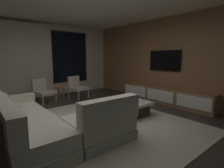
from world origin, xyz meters
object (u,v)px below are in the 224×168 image
object	(u,v)px
book_stack_on_coffee_table	(118,100)
accent_chair_by_curtain	(42,90)
coffee_table	(122,108)
sectional_couch	(45,124)
accent_chair_near_window	(77,86)
mounted_tv	(165,61)
media_console	(165,96)
side_stool	(60,90)

from	to	relation	value
book_stack_on_coffee_table	accent_chair_by_curtain	xyz separation A→B (m)	(-1.00, 2.50, 0.03)
coffee_table	accent_chair_by_curtain	world-z (taller)	accent_chair_by_curtain
sectional_couch	accent_chair_near_window	bearing A→B (deg)	52.16
accent_chair_by_curtain	book_stack_on_coffee_table	bearing A→B (deg)	-68.17
accent_chair_by_curtain	mounted_tv	bearing A→B (deg)	-36.99
sectional_couch	mounted_tv	size ratio (longest dim) A/B	2.24
sectional_couch	mounted_tv	distance (m)	4.08
sectional_couch	media_console	xyz separation A→B (m)	(3.75, 0.08, -0.04)
sectional_couch	mounted_tv	xyz separation A→B (m)	(3.93, 0.28, 1.06)
coffee_table	mounted_tv	bearing A→B (deg)	4.17
coffee_table	book_stack_on_coffee_table	xyz separation A→B (m)	(-0.14, -0.01, 0.22)
book_stack_on_coffee_table	media_console	xyz separation A→B (m)	(1.94, -0.05, -0.15)
media_console	sectional_couch	bearing A→B (deg)	-178.71
coffee_table	side_stool	size ratio (longest dim) A/B	2.52
coffee_table	media_console	world-z (taller)	media_console
media_console	book_stack_on_coffee_table	bearing A→B (deg)	178.60
side_stool	mounted_tv	distance (m)	3.58
sectional_couch	book_stack_on_coffee_table	distance (m)	1.82
coffee_table	accent_chair_near_window	world-z (taller)	accent_chair_near_window
coffee_table	accent_chair_near_window	xyz separation A→B (m)	(0.03, 2.41, 0.25)
media_console	mounted_tv	xyz separation A→B (m)	(0.18, 0.20, 1.10)
accent_chair_near_window	mounted_tv	bearing A→B (deg)	-49.28
book_stack_on_coffee_table	accent_chair_near_window	size ratio (longest dim) A/B	0.38
accent_chair_near_window	coffee_table	bearing A→B (deg)	-90.75
accent_chair_by_curtain	media_console	size ratio (longest dim) A/B	0.25
sectional_couch	accent_chair_by_curtain	distance (m)	2.76
accent_chair_near_window	side_stool	bearing A→B (deg)	175.76
coffee_table	book_stack_on_coffee_table	world-z (taller)	book_stack_on_coffee_table
sectional_couch	accent_chair_by_curtain	xyz separation A→B (m)	(0.81, 2.64, 0.14)
sectional_couch	media_console	size ratio (longest dim) A/B	0.81
accent_chair_by_curtain	sectional_couch	bearing A→B (deg)	-107.06
accent_chair_by_curtain	mounted_tv	xyz separation A→B (m)	(3.12, -2.35, 0.92)
coffee_table	media_console	xyz separation A→B (m)	(1.80, -0.05, 0.06)
coffee_table	book_stack_on_coffee_table	size ratio (longest dim) A/B	3.95
side_stool	mounted_tv	bearing A→B (deg)	-42.17
side_stool	accent_chair_near_window	bearing A→B (deg)	-4.24
accent_chair_near_window	mounted_tv	world-z (taller)	mounted_tv
sectional_couch	media_console	bearing A→B (deg)	1.29
sectional_couch	coffee_table	size ratio (longest dim) A/B	2.16
accent_chair_near_window	accent_chair_by_curtain	distance (m)	1.18
mounted_tv	side_stool	bearing A→B (deg)	137.83
book_stack_on_coffee_table	side_stool	bearing A→B (deg)	99.95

